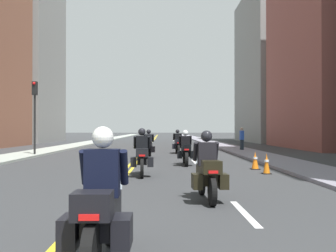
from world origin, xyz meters
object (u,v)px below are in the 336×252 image
(traffic_cone_2, at_px, (255,161))
(traffic_light_near, at_px, (35,104))
(traffic_cone_1, at_px, (267,164))
(pedestrian_0, at_px, (242,139))
(motorcycle_3, at_px, (186,151))
(motorcycle_0, at_px, (101,210))
(motorcycle_2, at_px, (142,156))
(motorcycle_5, at_px, (178,144))
(motorcycle_4, at_px, (148,146))
(motorcycle_1, at_px, (207,172))

(traffic_cone_2, bearing_deg, traffic_light_near, 144.93)
(traffic_cone_1, distance_m, pedestrian_0, 14.69)
(motorcycle_3, height_order, pedestrian_0, pedestrian_0)
(motorcycle_0, height_order, motorcycle_3, motorcycle_0)
(motorcycle_2, bearing_deg, motorcycle_3, 63.70)
(traffic_cone_1, bearing_deg, motorcycle_5, 102.69)
(motorcycle_2, distance_m, traffic_cone_2, 4.93)
(motorcycle_4, bearing_deg, motorcycle_5, 69.48)
(motorcycle_1, xyz_separation_m, traffic_cone_2, (2.70, 6.99, -0.30))
(traffic_cone_1, xyz_separation_m, traffic_cone_2, (-0.03, 1.63, -0.02))
(motorcycle_4, distance_m, traffic_cone_2, 7.84)
(motorcycle_1, relative_size, motorcycle_5, 0.96)
(motorcycle_5, bearing_deg, traffic_cone_1, -79.90)
(motorcycle_4, bearing_deg, traffic_light_near, 170.75)
(motorcycle_1, bearing_deg, motorcycle_0, -114.98)
(motorcycle_4, xyz_separation_m, traffic_cone_2, (4.49, -6.43, -0.30))
(motorcycle_4, distance_m, traffic_light_near, 7.40)
(motorcycle_1, xyz_separation_m, traffic_cone_1, (2.73, 5.36, -0.29))
(pedestrian_0, bearing_deg, motorcycle_5, 107.52)
(pedestrian_0, bearing_deg, motorcycle_3, 147.19)
(motorcycle_3, xyz_separation_m, traffic_cone_1, (2.71, -3.55, -0.27))
(motorcycle_0, distance_m, pedestrian_0, 25.03)
(motorcycle_5, bearing_deg, pedestrian_0, 24.53)
(traffic_cone_2, xyz_separation_m, pedestrian_0, (2.04, 12.92, 0.54))
(motorcycle_0, xyz_separation_m, motorcycle_1, (1.72, 4.27, -0.01))
(traffic_cone_2, bearing_deg, pedestrian_0, 81.03)
(motorcycle_1, distance_m, motorcycle_3, 8.91)
(motorcycle_4, bearing_deg, traffic_cone_2, -51.80)
(motorcycle_5, distance_m, pedestrian_0, 5.33)
(pedestrian_0, bearing_deg, motorcycle_2, 147.23)
(motorcycle_0, xyz_separation_m, traffic_cone_1, (4.45, 9.63, -0.30))
(motorcycle_4, relative_size, motorcycle_5, 1.00)
(motorcycle_2, relative_size, traffic_cone_2, 3.22)
(motorcycle_0, bearing_deg, motorcycle_1, 68.27)
(motorcycle_5, xyz_separation_m, traffic_cone_1, (2.73, -12.12, -0.27))
(pedestrian_0, bearing_deg, traffic_cone_1, 162.54)
(motorcycle_2, distance_m, pedestrian_0, 16.40)
(motorcycle_0, bearing_deg, motorcycle_2, 90.14)
(motorcycle_2, height_order, traffic_cone_1, motorcycle_2)
(motorcycle_4, height_order, traffic_light_near, traffic_light_near)
(traffic_cone_1, xyz_separation_m, pedestrian_0, (2.01, 14.55, 0.52))
(motorcycle_3, distance_m, motorcycle_4, 4.86)
(motorcycle_1, xyz_separation_m, motorcycle_2, (-1.71, 4.82, 0.02))
(motorcycle_1, bearing_deg, pedestrian_0, 73.52)
(motorcycle_3, bearing_deg, motorcycle_2, -113.02)
(motorcycle_1, bearing_deg, motorcycle_5, 86.90)
(motorcycle_2, relative_size, motorcycle_5, 1.05)
(motorcycle_1, xyz_separation_m, motorcycle_3, (0.03, 8.91, -0.02))
(motorcycle_2, height_order, motorcycle_4, motorcycle_2)
(motorcycle_1, distance_m, pedestrian_0, 20.46)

